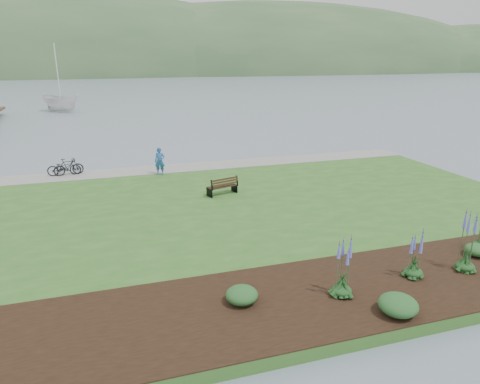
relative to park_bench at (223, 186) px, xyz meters
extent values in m
plane|color=slate|center=(-2.14, -0.65, -0.89)|extent=(600.00, 600.00, 0.00)
cube|color=#2C5D20|center=(-2.14, -2.65, -0.69)|extent=(34.00, 20.00, 0.40)
cube|color=gray|center=(-2.14, 6.25, -0.47)|extent=(34.00, 2.20, 0.03)
cube|color=black|center=(0.86, -10.45, -0.47)|extent=(24.00, 4.40, 0.04)
cube|color=black|center=(-0.03, 0.10, -0.05)|extent=(1.67, 0.97, 0.05)
cube|color=black|center=(0.05, -0.18, 0.25)|extent=(1.55, 0.58, 0.49)
cube|color=black|center=(-0.77, -0.11, -0.27)|extent=(0.21, 0.54, 0.43)
cube|color=black|center=(0.71, 0.31, -0.27)|extent=(0.21, 0.54, 0.43)
imported|color=#22579C|center=(-2.63, 5.03, 0.49)|extent=(0.79, 0.61, 1.97)
imported|color=black|center=(-8.24, 6.55, 0.02)|extent=(0.68, 1.94, 1.02)
imported|color=black|center=(-7.98, 6.55, 0.04)|extent=(0.86, 1.81, 1.05)
imported|color=silver|center=(-11.23, 43.77, -0.89)|extent=(15.55, 15.55, 28.73)
ellipsoid|color=#163D18|center=(0.81, -10.70, -0.29)|extent=(0.62, 0.62, 0.31)
cone|color=#4D50B3|center=(0.81, -10.70, 0.74)|extent=(0.36, 0.36, 1.77)
ellipsoid|color=#163D18|center=(3.64, -10.38, -0.29)|extent=(0.62, 0.62, 0.31)
cone|color=#4D50B3|center=(3.64, -10.38, 0.57)|extent=(0.36, 0.36, 1.43)
ellipsoid|color=#163D18|center=(5.60, -10.55, -0.29)|extent=(0.62, 0.62, 0.31)
cone|color=#4D50B3|center=(5.60, -10.55, 0.83)|extent=(0.36, 0.36, 1.94)
ellipsoid|color=#1E4C21|center=(-2.19, -10.18, -0.21)|extent=(0.96, 0.96, 0.48)
ellipsoid|color=#1E4C21|center=(1.81, -12.04, -0.17)|extent=(1.11, 1.11, 0.55)
ellipsoid|color=#1E4C21|center=(6.90, -9.77, -0.23)|extent=(0.86, 0.86, 0.43)
camera|label=1|loc=(-5.53, -20.67, 6.47)|focal=32.00mm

